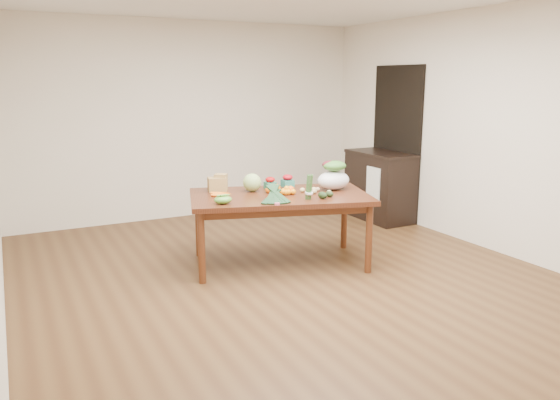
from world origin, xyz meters
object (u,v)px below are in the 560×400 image
mandarin_cluster (287,190)px  kale_bunch (275,194)px  cabbage (252,183)px  cabinet (380,186)px  paper_bag (217,183)px  salad_bag (333,177)px  asparagus_bundle (309,187)px  dining_table (280,229)px

mandarin_cluster → kale_bunch: bearing=-133.8°
cabbage → mandarin_cluster: size_ratio=1.07×
cabinet → paper_bag: cabinet is taller
paper_bag → mandarin_cluster: 0.76m
paper_bag → salad_bag: 1.25m
asparagus_bundle → mandarin_cluster: bearing=121.9°
salad_bag → dining_table: bearing=176.8°
cabinet → cabbage: size_ratio=5.28×
cabinet → paper_bag: (-2.61, -0.61, 0.37)m
paper_bag → mandarin_cluster: (0.58, -0.49, -0.04)m
dining_table → asparagus_bundle: asparagus_bundle is taller
dining_table → paper_bag: bearing=155.4°
dining_table → cabinet: bearing=43.8°
kale_bunch → asparagus_bundle: bearing=12.9°
paper_bag → asparagus_bundle: size_ratio=1.01×
dining_table → cabbage: size_ratio=9.42×
kale_bunch → asparagus_bundle: (0.36, -0.03, 0.05)m
cabinet → mandarin_cluster: cabinet is taller
cabinet → cabbage: cabbage is taller
dining_table → mandarin_cluster: 0.43m
paper_bag → asparagus_bundle: asparagus_bundle is taller
cabbage → salad_bag: salad_bag is taller
salad_bag → mandarin_cluster: bearing=179.6°
kale_bunch → dining_table: bearing=73.5°
cabbage → kale_bunch: 0.59m
cabbage → salad_bag: bearing=-20.1°
paper_bag → cabbage: size_ratio=1.31×
dining_table → asparagus_bundle: bearing=-49.7°
mandarin_cluster → asparagus_bundle: (0.08, -0.31, 0.08)m
salad_bag → paper_bag: bearing=156.8°
asparagus_bundle → dining_table: bearing=130.3°
cabinet → asparagus_bundle: bearing=-144.1°
cabinet → kale_bunch: 2.72m
dining_table → mandarin_cluster: (0.07, -0.03, 0.42)m
dining_table → cabbage: 0.57m
salad_bag → kale_bunch: bearing=-161.3°
mandarin_cluster → paper_bag: bearing=139.9°
kale_bunch → mandarin_cluster: bearing=63.1°
cabinet → salad_bag: size_ratio=2.79×
dining_table → asparagus_bundle: (0.15, -0.34, 0.50)m
dining_table → kale_bunch: size_ratio=4.55×
cabinet → mandarin_cluster: 2.33m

